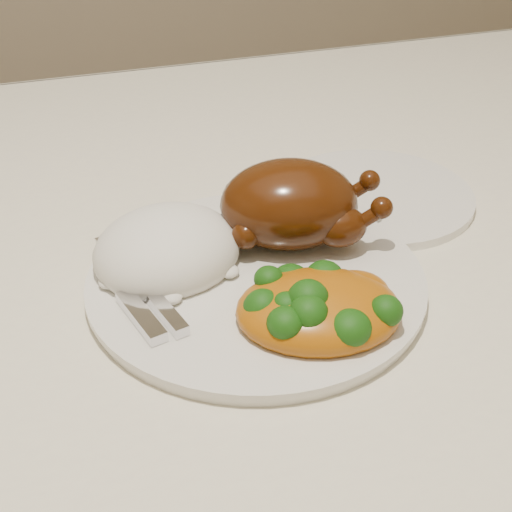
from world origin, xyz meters
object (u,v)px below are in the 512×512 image
object	(u,v)px
dinner_plate	(256,281)
side_plate	(375,195)
roast_chicken	(293,204)
dining_table	(178,337)

from	to	relation	value
dinner_plate	side_plate	distance (m)	0.20
dinner_plate	roast_chicken	size ratio (longest dim) A/B	1.75
dining_table	dinner_plate	bearing A→B (deg)	-53.39
side_plate	roast_chicken	distance (m)	0.14
dining_table	side_plate	xyz separation A→B (m)	(0.22, 0.03, 0.11)
side_plate	roast_chicken	size ratio (longest dim) A/B	1.25
dinner_plate	roast_chicken	bearing A→B (deg)	41.05
dinner_plate	roast_chicken	xyz separation A→B (m)	(0.05, 0.04, 0.04)
side_plate	roast_chicken	world-z (taller)	roast_chicken
dinner_plate	dining_table	bearing A→B (deg)	126.61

